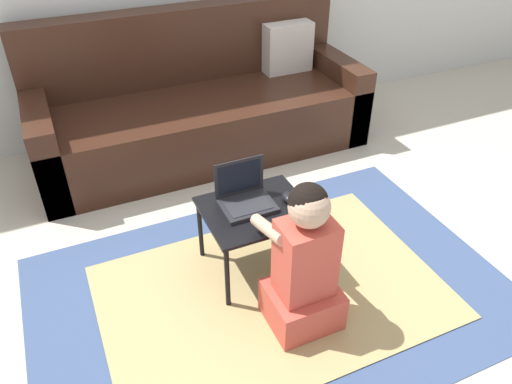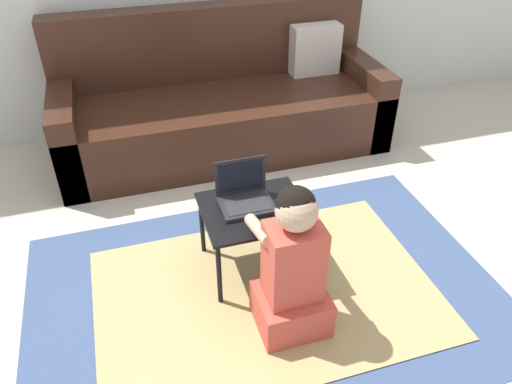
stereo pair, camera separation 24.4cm
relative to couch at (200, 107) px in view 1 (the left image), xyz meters
name	(u,v)px [view 1 (the left image)]	position (x,y,z in m)	size (l,w,h in m)	color
ground_plane	(261,259)	(-0.12, -1.30, -0.31)	(16.00, 16.00, 0.00)	beige
area_rug	(272,292)	(-0.17, -1.55, -0.31)	(2.31, 1.54, 0.01)	#3D517A
couch	(200,107)	(0.00, 0.00, 0.00)	(2.26, 0.86, 0.94)	#381E14
laptop_desk	(256,216)	(-0.17, -1.34, 0.03)	(0.51, 0.44, 0.39)	black
laptop	(245,199)	(-0.20, -1.29, 0.11)	(0.26, 0.21, 0.22)	#232328
computer_mouse	(289,198)	(0.01, -1.35, 0.10)	(0.06, 0.10, 0.04)	black
person_seated	(304,266)	(-0.12, -1.75, 0.03)	(0.32, 0.42, 0.76)	#CC4C3D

